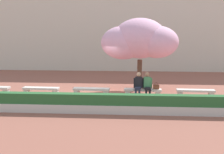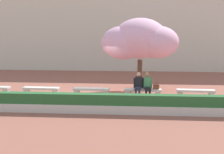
{
  "view_description": "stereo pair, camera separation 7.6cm",
  "coord_description": "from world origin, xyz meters",
  "px_view_note": "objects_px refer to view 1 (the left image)",
  "views": [
    {
      "loc": [
        2.22,
        -15.44,
        3.47
      ],
      "look_at": [
        1.04,
        0.2,
        1.0
      ],
      "focal_mm": 50.0,
      "sensor_mm": 36.0,
      "label": 1
    },
    {
      "loc": [
        2.29,
        -15.43,
        3.47
      ],
      "look_at": [
        1.04,
        0.2,
        1.0
      ],
      "focal_mm": 50.0,
      "sensor_mm": 36.0,
      "label": 2
    }
  ],
  "objects_px": {
    "stone_bench_near_west": "(41,90)",
    "person_seated_right": "(147,84)",
    "stone_bench_near_east": "(143,92)",
    "cherry_tree_main": "(140,40)",
    "person_seated_left": "(138,84)",
    "stone_bench_east_end": "(195,92)",
    "handbag": "(156,87)",
    "stone_bench_center": "(91,91)"
  },
  "relations": [
    {
      "from": "cherry_tree_main",
      "to": "stone_bench_east_end",
      "type": "bearing_deg",
      "value": -36.26
    },
    {
      "from": "person_seated_right",
      "to": "cherry_tree_main",
      "type": "height_order",
      "value": "cherry_tree_main"
    },
    {
      "from": "stone_bench_near_west",
      "to": "person_seated_left",
      "type": "relative_size",
      "value": 1.46
    },
    {
      "from": "stone_bench_east_end",
      "to": "handbag",
      "type": "height_order",
      "value": "handbag"
    },
    {
      "from": "stone_bench_near_east",
      "to": "person_seated_right",
      "type": "relative_size",
      "value": 1.46
    },
    {
      "from": "stone_bench_near_east",
      "to": "handbag",
      "type": "relative_size",
      "value": 5.54
    },
    {
      "from": "handbag",
      "to": "person_seated_right",
      "type": "bearing_deg",
      "value": -176.92
    },
    {
      "from": "stone_bench_near_east",
      "to": "stone_bench_near_west",
      "type": "bearing_deg",
      "value": 180.0
    },
    {
      "from": "stone_bench_near_west",
      "to": "stone_bench_center",
      "type": "bearing_deg",
      "value": 0.0
    },
    {
      "from": "stone_bench_center",
      "to": "stone_bench_near_east",
      "type": "xyz_separation_m",
      "value": [
        2.61,
        0.0,
        0.0
      ]
    },
    {
      "from": "stone_bench_center",
      "to": "stone_bench_east_end",
      "type": "bearing_deg",
      "value": 0.0
    },
    {
      "from": "stone_bench_near_east",
      "to": "person_seated_left",
      "type": "distance_m",
      "value": 0.45
    },
    {
      "from": "stone_bench_near_west",
      "to": "person_seated_left",
      "type": "bearing_deg",
      "value": -0.61
    },
    {
      "from": "stone_bench_near_west",
      "to": "stone_bench_east_end",
      "type": "relative_size",
      "value": 1.0
    },
    {
      "from": "cherry_tree_main",
      "to": "person_seated_right",
      "type": "bearing_deg",
      "value": -80.28
    },
    {
      "from": "stone_bench_center",
      "to": "person_seated_left",
      "type": "bearing_deg",
      "value": -1.27
    },
    {
      "from": "stone_bench_near_east",
      "to": "handbag",
      "type": "xyz_separation_m",
      "value": [
        0.66,
        -0.03,
        0.27
      ]
    },
    {
      "from": "stone_bench_near_east",
      "to": "stone_bench_east_end",
      "type": "relative_size",
      "value": 1.0
    },
    {
      "from": "stone_bench_near_west",
      "to": "stone_bench_east_end",
      "type": "bearing_deg",
      "value": 0.0
    },
    {
      "from": "stone_bench_center",
      "to": "person_seated_right",
      "type": "distance_m",
      "value": 2.86
    },
    {
      "from": "stone_bench_east_end",
      "to": "stone_bench_center",
      "type": "bearing_deg",
      "value": 180.0
    },
    {
      "from": "stone_bench_east_end",
      "to": "cherry_tree_main",
      "type": "xyz_separation_m",
      "value": [
        -2.75,
        2.01,
        2.49
      ]
    },
    {
      "from": "stone_bench_near_east",
      "to": "person_seated_right",
      "type": "height_order",
      "value": "person_seated_right"
    },
    {
      "from": "stone_bench_east_end",
      "to": "stone_bench_near_east",
      "type": "bearing_deg",
      "value": 180.0
    },
    {
      "from": "stone_bench_center",
      "to": "handbag",
      "type": "xyz_separation_m",
      "value": [
        3.27,
        -0.03,
        0.27
      ]
    },
    {
      "from": "person_seated_right",
      "to": "cherry_tree_main",
      "type": "xyz_separation_m",
      "value": [
        -0.35,
        2.07,
        2.09
      ]
    },
    {
      "from": "stone_bench_near_east",
      "to": "cherry_tree_main",
      "type": "relative_size",
      "value": 0.44
    },
    {
      "from": "cherry_tree_main",
      "to": "handbag",
      "type": "bearing_deg",
      "value": -68.7
    },
    {
      "from": "person_seated_right",
      "to": "cherry_tree_main",
      "type": "relative_size",
      "value": 0.3
    },
    {
      "from": "cherry_tree_main",
      "to": "stone_bench_near_west",
      "type": "bearing_deg",
      "value": -158.4
    },
    {
      "from": "stone_bench_near_west",
      "to": "person_seated_right",
      "type": "distance_m",
      "value": 5.46
    },
    {
      "from": "stone_bench_near_west",
      "to": "cherry_tree_main",
      "type": "distance_m",
      "value": 6.01
    },
    {
      "from": "person_seated_left",
      "to": "stone_bench_east_end",
      "type": "bearing_deg",
      "value": 1.07
    },
    {
      "from": "stone_bench_center",
      "to": "cherry_tree_main",
      "type": "xyz_separation_m",
      "value": [
        2.48,
        2.01,
        2.49
      ]
    },
    {
      "from": "handbag",
      "to": "stone_bench_near_west",
      "type": "bearing_deg",
      "value": 179.71
    },
    {
      "from": "handbag",
      "to": "cherry_tree_main",
      "type": "distance_m",
      "value": 3.11
    },
    {
      "from": "stone_bench_center",
      "to": "person_seated_right",
      "type": "relative_size",
      "value": 1.46
    },
    {
      "from": "handbag",
      "to": "stone_bench_near_east",
      "type": "bearing_deg",
      "value": 177.46
    },
    {
      "from": "person_seated_left",
      "to": "person_seated_right",
      "type": "height_order",
      "value": "same"
    },
    {
      "from": "person_seated_left",
      "to": "cherry_tree_main",
      "type": "height_order",
      "value": "cherry_tree_main"
    },
    {
      "from": "stone_bench_center",
      "to": "stone_bench_east_end",
      "type": "relative_size",
      "value": 1.0
    },
    {
      "from": "person_seated_left",
      "to": "person_seated_right",
      "type": "bearing_deg",
      "value": -0.03
    }
  ]
}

